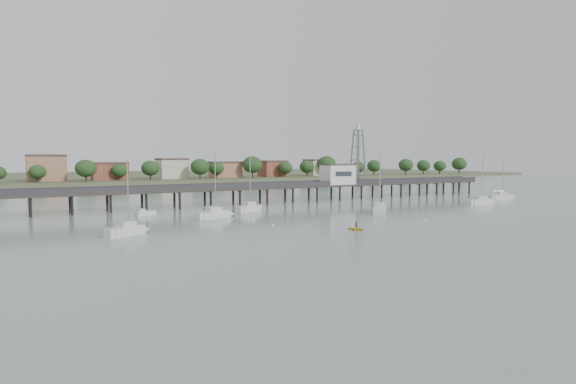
# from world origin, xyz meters

# --- Properties ---
(ground_plane) EXTENTS (500.00, 500.00, 0.00)m
(ground_plane) POSITION_xyz_m (0.00, 0.00, 0.00)
(ground_plane) COLOR gray
(ground_plane) RESTS_ON ground
(pier) EXTENTS (150.00, 5.00, 5.50)m
(pier) POSITION_xyz_m (0.00, 60.00, 3.79)
(pier) COLOR #2D2823
(pier) RESTS_ON ground
(pier_building) EXTENTS (8.40, 5.40, 5.30)m
(pier_building) POSITION_xyz_m (25.00, 60.00, 6.67)
(pier_building) COLOR silver
(pier_building) RESTS_ON ground
(lattice_tower) EXTENTS (3.20, 3.20, 15.50)m
(lattice_tower) POSITION_xyz_m (31.50, 60.00, 11.10)
(lattice_tower) COLOR slate
(lattice_tower) RESTS_ON ground
(sailboat_c) EXTENTS (7.17, 7.33, 13.15)m
(sailboat_c) POSITION_xyz_m (15.27, 32.32, 0.64)
(sailboat_c) COLOR silver
(sailboat_c) RESTS_ON ground
(sailboat_d) EXTENTS (7.97, 3.18, 12.86)m
(sailboat_d) POSITION_xyz_m (47.40, 32.84, 0.64)
(sailboat_d) COLOR silver
(sailboat_d) RESTS_ON ground
(sailboat_b) EXTENTS (7.99, 4.14, 12.73)m
(sailboat_b) POSITION_xyz_m (-15.78, 40.07, 0.64)
(sailboat_b) COLOR silver
(sailboat_b) RESTS_ON ground
(sailboat_a) EXTENTS (6.79, 4.69, 11.10)m
(sailboat_a) POSITION_xyz_m (-33.71, 27.78, 0.65)
(sailboat_a) COLOR silver
(sailboat_a) RESTS_ON ground
(sailboat_e) EXTENTS (7.16, 3.89, 11.49)m
(sailboat_e) POSITION_xyz_m (64.01, 39.39, 0.65)
(sailboat_e) COLOR silver
(sailboat_e) RESTS_ON ground
(sailboat_f) EXTENTS (7.30, 4.68, 11.78)m
(sailboat_f) POSITION_xyz_m (-5.95, 46.55, 0.65)
(sailboat_f) COLOR silver
(sailboat_f) RESTS_ON ground
(white_tender) EXTENTS (3.92, 2.28, 1.43)m
(white_tender) POSITION_xyz_m (-26.57, 50.20, 0.44)
(white_tender) COLOR silver
(white_tender) RESTS_ON ground
(yellow_dinghy) EXTENTS (1.77, 1.20, 2.42)m
(yellow_dinghy) POSITION_xyz_m (-3.66, 15.80, 0.00)
(yellow_dinghy) COLOR yellow
(yellow_dinghy) RESTS_ON ground
(dinghy_occupant) EXTENTS (0.76, 1.20, 0.27)m
(dinghy_occupant) POSITION_xyz_m (-3.66, 15.80, 0.00)
(dinghy_occupant) COLOR black
(dinghy_occupant) RESTS_ON ground
(mooring_buoys) EXTENTS (73.46, 25.88, 0.39)m
(mooring_buoys) POSITION_xyz_m (3.54, 30.56, 0.08)
(mooring_buoys) COLOR beige
(mooring_buoys) RESTS_ON ground
(far_shore) EXTENTS (500.00, 170.00, 10.40)m
(far_shore) POSITION_xyz_m (0.36, 239.58, 0.95)
(far_shore) COLOR #475133
(far_shore) RESTS_ON ground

